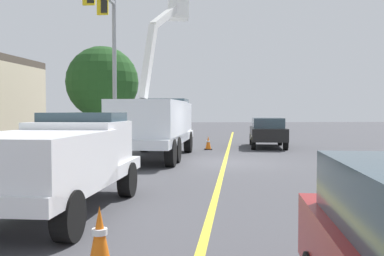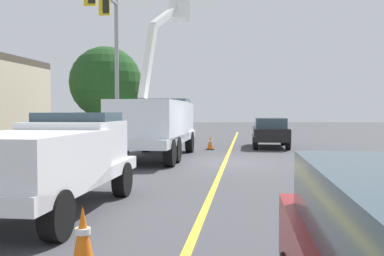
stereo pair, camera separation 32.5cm
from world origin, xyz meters
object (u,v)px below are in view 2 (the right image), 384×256
Objects in this scene: passing_minivan at (270,130)px; traffic_cone_leading at (83,240)px; service_pickup_truck at (51,159)px; utility_bucket_truck at (157,121)px; traffic_cone_mid_front at (210,143)px; traffic_signal_mast at (104,29)px.

passing_minivan reaches higher than traffic_cone_leading.
service_pickup_truck is 17.62m from passing_minivan.
passing_minivan is 20.16m from traffic_cone_leading.
utility_bucket_truck is 13.74m from traffic_cone_leading.
utility_bucket_truck is 8.25m from passing_minivan.
passing_minivan is 3.86m from traffic_cone_mid_front.
utility_bucket_truck is 11.70× the size of traffic_cone_mid_front.
traffic_cone_leading is (-18.90, 7.02, -0.54)m from passing_minivan.
traffic_signal_mast is at bearing 105.46° from traffic_cone_mid_front.
traffic_signal_mast is at bearing 3.12° from service_pickup_truck.
traffic_signal_mast is (12.73, 0.69, 5.01)m from service_pickup_truck.
service_pickup_truck is at bearing 169.33° from utility_bucket_truck.
service_pickup_truck is at bearing -176.88° from traffic_signal_mast.
utility_bucket_truck reaches higher than traffic_cone_mid_front.
passing_minivan is 5.73× the size of traffic_cone_leading.
traffic_signal_mast reaches higher than service_pickup_truck.
service_pickup_truck is 15.01m from traffic_cone_mid_front.
passing_minivan reaches higher than traffic_cone_mid_front.
traffic_signal_mast is (2.42, 2.64, 4.51)m from utility_bucket_truck.
utility_bucket_truck is 5.76m from traffic_signal_mast.
utility_bucket_truck is 0.97× the size of traffic_signal_mast.
service_pickup_truck is 8.09× the size of traffic_cone_mid_front.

